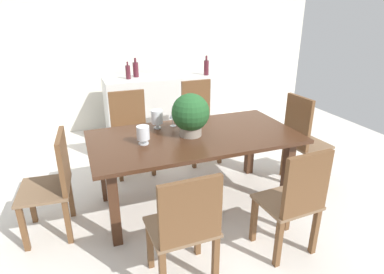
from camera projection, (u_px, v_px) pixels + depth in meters
ground_plane at (193, 199)px, 3.46m from camera, size 7.04×7.04×0.00m
back_wall at (135, 47)px, 5.23m from camera, size 6.40×0.10×2.60m
dining_table at (195, 145)px, 3.17m from camera, size 2.00×1.02×0.75m
chair_near_left at (186, 226)px, 2.21m from camera, size 0.48×0.42×0.92m
chair_far_left at (130, 128)px, 3.94m from camera, size 0.47×0.46×0.97m
chair_near_right at (295, 199)px, 2.50m from camera, size 0.46×0.43×0.95m
chair_head_end at (55, 180)px, 2.79m from camera, size 0.46×0.51×0.93m
chair_far_right at (199, 118)px, 4.22m from camera, size 0.44×0.44×1.03m
chair_foot_end at (302, 137)px, 3.62m from camera, size 0.45×0.44×1.02m
flower_centerpiece at (191, 114)px, 3.05m from camera, size 0.36×0.36×0.41m
crystal_vase_left at (143, 133)px, 2.90m from camera, size 0.12×0.12×0.17m
crystal_vase_center_near at (157, 117)px, 3.27m from camera, size 0.12×0.12×0.19m
wine_glass at (173, 116)px, 3.33m from camera, size 0.07×0.07×0.15m
kitchen_counter at (163, 106)px, 5.08m from camera, size 1.74×0.59×0.92m
wine_bottle_green at (206, 67)px, 4.94m from camera, size 0.08×0.08×0.29m
wine_bottle_clear at (136, 69)px, 4.81m from camera, size 0.08×0.08×0.28m
wine_bottle_amber at (128, 72)px, 4.68m from camera, size 0.07×0.07×0.25m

